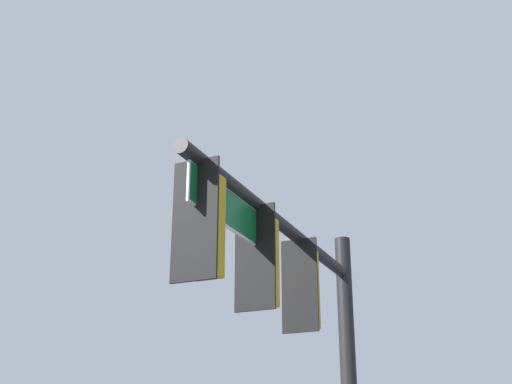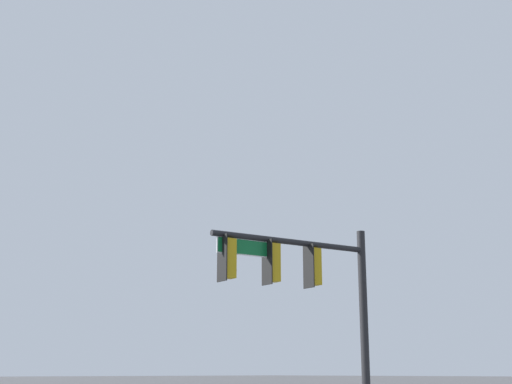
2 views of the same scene
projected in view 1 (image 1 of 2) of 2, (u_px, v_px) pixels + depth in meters
The scene contains 1 object.
signal_pole_near at pixel (299, 315), 9.51m from camera, with size 5.42×1.41×5.62m.
Camera 1 is at (3.40, -6.76, 1.94)m, focal length 50.00 mm.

